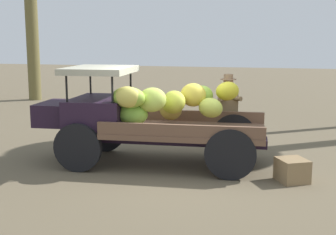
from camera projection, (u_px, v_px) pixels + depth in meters
The scene contains 4 objects.
ground_plane at pixel (176, 169), 8.87m from camera, with size 60.00×60.00×0.00m, color brown.
truck at pixel (139, 116), 9.12m from camera, with size 4.54×1.97×1.89m.
farmer at pixel (228, 108), 10.04m from camera, with size 0.55×0.51×1.69m.
wooden_crate at pixel (292, 170), 8.07m from camera, with size 0.46×0.51×0.40m, color olive.
Camera 1 is at (-1.92, 8.35, 2.48)m, focal length 49.95 mm.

